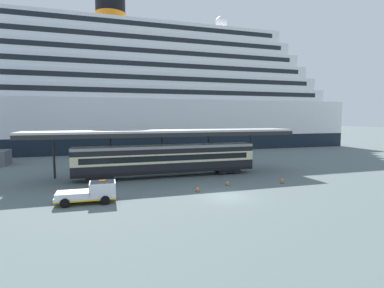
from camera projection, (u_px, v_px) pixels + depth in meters
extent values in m
plane|color=slate|center=(227.00, 197.00, 29.67)|extent=(400.00, 400.00, 0.00)
cube|color=black|center=(84.00, 141.00, 75.45)|extent=(130.93, 29.03, 3.53)
cube|color=white|center=(83.00, 117.00, 74.93)|extent=(130.93, 29.03, 8.23)
cube|color=white|center=(83.00, 95.00, 74.44)|extent=(120.46, 26.70, 2.97)
cube|color=black|center=(80.00, 89.00, 61.80)|extent=(115.22, 0.12, 1.07)
cube|color=white|center=(82.00, 82.00, 74.17)|extent=(115.64, 25.64, 2.97)
cube|color=black|center=(80.00, 75.00, 62.05)|extent=(110.61, 0.12, 1.07)
cube|color=white|center=(82.00, 70.00, 73.91)|extent=(110.82, 24.57, 2.97)
cube|color=black|center=(79.00, 60.00, 62.29)|extent=(106.00, 0.12, 1.07)
cube|color=white|center=(81.00, 57.00, 73.65)|extent=(106.00, 23.50, 2.97)
cube|color=black|center=(79.00, 46.00, 62.54)|extent=(101.40, 0.12, 1.07)
cube|color=white|center=(81.00, 45.00, 73.39)|extent=(101.19, 22.43, 2.97)
cube|color=black|center=(79.00, 32.00, 62.78)|extent=(96.79, 0.12, 1.07)
cube|color=white|center=(81.00, 32.00, 73.13)|extent=(96.37, 21.36, 2.97)
cube|color=black|center=(78.00, 18.00, 63.03)|extent=(92.18, 0.12, 1.07)
cylinder|color=black|center=(111.00, 12.00, 74.80)|extent=(7.19, 7.19, 8.02)
cylinder|color=orange|center=(111.00, 19.00, 74.94)|extent=(7.41, 7.41, 2.41)
cylinder|color=white|center=(221.00, 33.00, 83.99)|extent=(1.00, 1.00, 2.61)
sphere|color=white|center=(221.00, 22.00, 83.73)|extent=(3.26, 3.26, 3.26)
cube|color=#B3B3B3|center=(166.00, 131.00, 39.55)|extent=(34.46, 5.83, 0.25)
cube|color=#242424|center=(171.00, 135.00, 36.92)|extent=(34.46, 0.20, 0.50)
cylinder|color=#242424|center=(54.00, 156.00, 38.03)|extent=(0.28, 0.28, 5.82)
cylinder|color=#242424|center=(111.00, 154.00, 40.12)|extent=(0.28, 0.28, 5.82)
cylinder|color=#242424|center=(162.00, 152.00, 42.21)|extent=(0.28, 0.28, 5.82)
cylinder|color=#242424|center=(208.00, 150.00, 44.30)|extent=(0.28, 0.28, 5.82)
cylinder|color=#242424|center=(251.00, 149.00, 46.38)|extent=(0.28, 0.28, 5.82)
cube|color=black|center=(167.00, 170.00, 39.53)|extent=(23.35, 2.80, 0.40)
cube|color=black|center=(167.00, 165.00, 39.47)|extent=(23.35, 2.80, 0.90)
cube|color=beige|center=(167.00, 157.00, 39.38)|extent=(23.35, 2.80, 1.20)
cube|color=black|center=(169.00, 158.00, 38.07)|extent=(21.48, 0.08, 0.72)
cube|color=black|center=(167.00, 150.00, 39.30)|extent=(23.35, 2.80, 0.60)
cube|color=#9A9A9A|center=(167.00, 147.00, 39.26)|extent=(23.35, 2.69, 0.36)
cube|color=black|center=(100.00, 177.00, 37.02)|extent=(3.20, 2.35, 0.50)
cylinder|color=black|center=(92.00, 180.00, 35.63)|extent=(0.84, 0.12, 0.84)
cylinder|color=black|center=(108.00, 179.00, 36.18)|extent=(0.84, 0.12, 0.84)
cube|color=black|center=(226.00, 170.00, 42.11)|extent=(3.20, 2.35, 0.50)
cylinder|color=black|center=(224.00, 172.00, 40.72)|extent=(0.84, 0.12, 0.84)
cylinder|color=black|center=(236.00, 171.00, 41.27)|extent=(0.84, 0.12, 0.84)
cube|color=white|center=(86.00, 197.00, 27.35)|extent=(5.26, 2.16, 0.36)
cube|color=#F2B20C|center=(86.00, 198.00, 27.36)|extent=(5.26, 2.18, 0.12)
cube|color=white|center=(103.00, 188.00, 27.69)|extent=(2.35, 1.99, 1.10)
cube|color=#19232D|center=(102.00, 184.00, 27.66)|extent=(2.14, 1.90, 0.44)
cube|color=orange|center=(102.00, 181.00, 27.63)|extent=(0.57, 0.22, 0.16)
cube|color=white|center=(73.00, 194.00, 27.04)|extent=(2.97, 2.01, 0.36)
cylinder|color=black|center=(105.00, 195.00, 28.78)|extent=(0.81, 0.27, 0.80)
cylinder|color=black|center=(105.00, 200.00, 26.87)|extent=(0.81, 0.27, 0.80)
cylinder|color=black|center=(67.00, 197.00, 27.87)|extent=(0.81, 0.27, 0.80)
cylinder|color=black|center=(65.00, 203.00, 25.95)|extent=(0.81, 0.27, 0.80)
cube|color=black|center=(282.00, 183.00, 35.69)|extent=(0.36, 0.36, 0.04)
cone|color=#EA590F|center=(282.00, 180.00, 35.66)|extent=(0.30, 0.30, 0.71)
cylinder|color=white|center=(282.00, 180.00, 35.66)|extent=(0.17, 0.17, 0.10)
cube|color=black|center=(228.00, 185.00, 34.52)|extent=(0.36, 0.36, 0.04)
cone|color=#EA590F|center=(228.00, 183.00, 34.49)|extent=(0.30, 0.30, 0.58)
cylinder|color=white|center=(228.00, 182.00, 34.49)|extent=(0.17, 0.17, 0.08)
cube|color=black|center=(198.00, 192.00, 31.49)|extent=(0.36, 0.36, 0.04)
cone|color=#EA590F|center=(198.00, 189.00, 31.46)|extent=(0.30, 0.30, 0.63)
cylinder|color=white|center=(198.00, 188.00, 31.46)|extent=(0.17, 0.17, 0.09)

